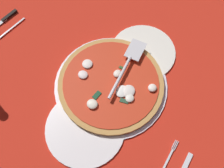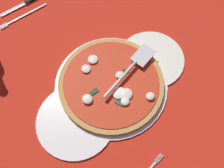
# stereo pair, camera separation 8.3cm
# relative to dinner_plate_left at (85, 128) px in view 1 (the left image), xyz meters

# --- Properties ---
(ground_plane) EXTENTS (1.16, 1.16, 0.01)m
(ground_plane) POSITION_rel_dinner_plate_left_xyz_m (0.19, 0.02, -0.01)
(ground_plane) COLOR red
(checker_pattern) EXTENTS (1.16, 1.16, 0.00)m
(checker_pattern) POSITION_rel_dinner_plate_left_xyz_m (0.19, 0.02, -0.01)
(checker_pattern) COLOR silver
(checker_pattern) RESTS_ON ground_plane
(pizza_pan) EXTENTS (0.37, 0.37, 0.01)m
(pizza_pan) POSITION_rel_dinner_plate_left_xyz_m (0.16, 0.02, -0.00)
(pizza_pan) COLOR silver
(pizza_pan) RESTS_ON ground_plane
(dinner_plate_left) EXTENTS (0.25, 0.25, 0.01)m
(dinner_plate_left) POSITION_rel_dinner_plate_left_xyz_m (0.00, 0.00, 0.00)
(dinner_plate_left) COLOR white
(dinner_plate_left) RESTS_ON ground_plane
(dinner_plate_right) EXTENTS (0.23, 0.23, 0.01)m
(dinner_plate_right) POSITION_rel_dinner_plate_left_xyz_m (0.34, 0.01, 0.00)
(dinner_plate_right) COLOR white
(dinner_plate_right) RESTS_ON ground_plane
(pizza) EXTENTS (0.35, 0.35, 0.03)m
(pizza) POSITION_rel_dinner_plate_left_xyz_m (0.16, 0.02, 0.01)
(pizza) COLOR tan
(pizza) RESTS_ON pizza_pan
(pizza_server) EXTENTS (0.24, 0.08, 0.01)m
(pizza_server) POSITION_rel_dinner_plate_left_xyz_m (0.24, 0.01, 0.04)
(pizza_server) COLOR silver
(pizza_server) RESTS_ON pizza
(place_setting_far) EXTENTS (0.20, 0.13, 0.01)m
(place_setting_far) POSITION_rel_dinner_plate_left_xyz_m (0.12, 0.49, -0.00)
(place_setting_far) COLOR white
(place_setting_far) RESTS_ON ground_plane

